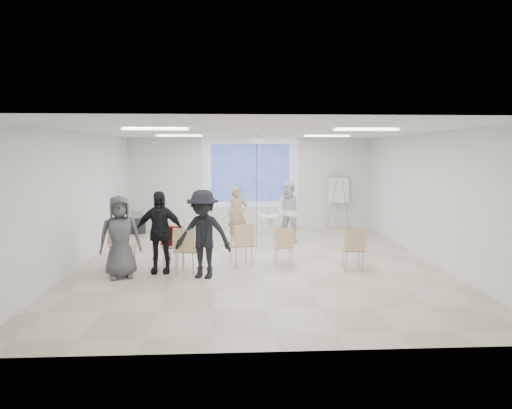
{
  "coord_description": "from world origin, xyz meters",
  "views": [
    {
      "loc": [
        -0.53,
        -9.7,
        2.56
      ],
      "look_at": [
        0.0,
        0.8,
        1.25
      ],
      "focal_mm": 30.0,
      "sensor_mm": 36.0,
      "label": 1
    }
  ],
  "objects_px": {
    "chair_left_mid": "(172,243)",
    "flipchart_easel": "(339,190)",
    "chair_far_left": "(120,242)",
    "chair_left_inner": "(186,247)",
    "audience_left": "(159,226)",
    "chair_center": "(242,241)",
    "audience_outer": "(120,232)",
    "player_right": "(290,208)",
    "chair_right_inner": "(284,243)",
    "chair_right_far": "(354,246)",
    "audience_mid": "(203,228)",
    "player_left": "(238,211)",
    "pedestal_table": "(270,226)",
    "laptop": "(188,248)",
    "av_cart": "(137,223)"
  },
  "relations": [
    {
      "from": "chair_left_mid",
      "to": "flipchart_easel",
      "type": "height_order",
      "value": "flipchart_easel"
    },
    {
      "from": "chair_far_left",
      "to": "flipchart_easel",
      "type": "bearing_deg",
      "value": 56.82
    },
    {
      "from": "chair_left_inner",
      "to": "audience_left",
      "type": "relative_size",
      "value": 0.5
    },
    {
      "from": "chair_center",
      "to": "audience_left",
      "type": "relative_size",
      "value": 0.49
    },
    {
      "from": "audience_left",
      "to": "audience_outer",
      "type": "height_order",
      "value": "audience_left"
    },
    {
      "from": "player_right",
      "to": "chair_right_inner",
      "type": "distance_m",
      "value": 2.64
    },
    {
      "from": "chair_right_far",
      "to": "chair_right_inner",
      "type": "bearing_deg",
      "value": 163.45
    },
    {
      "from": "chair_center",
      "to": "chair_right_far",
      "type": "distance_m",
      "value": 2.42
    },
    {
      "from": "chair_far_left",
      "to": "audience_outer",
      "type": "xyz_separation_m",
      "value": [
        0.21,
        -0.78,
        0.38
      ]
    },
    {
      "from": "audience_mid",
      "to": "chair_center",
      "type": "bearing_deg",
      "value": 58.99
    },
    {
      "from": "flipchart_easel",
      "to": "chair_left_mid",
      "type": "bearing_deg",
      "value": -130.2
    },
    {
      "from": "player_left",
      "to": "chair_far_left",
      "type": "relative_size",
      "value": 1.89
    },
    {
      "from": "pedestal_table",
      "to": "laptop",
      "type": "distance_m",
      "value": 3.71
    },
    {
      "from": "chair_center",
      "to": "chair_right_inner",
      "type": "height_order",
      "value": "chair_center"
    },
    {
      "from": "chair_left_mid",
      "to": "chair_right_far",
      "type": "xyz_separation_m",
      "value": [
        3.93,
        -0.61,
        0.03
      ]
    },
    {
      "from": "chair_left_mid",
      "to": "chair_right_inner",
      "type": "xyz_separation_m",
      "value": [
        2.49,
        -0.08,
        -0.01
      ]
    },
    {
      "from": "audience_outer",
      "to": "chair_right_inner",
      "type": "bearing_deg",
      "value": -5.86
    },
    {
      "from": "laptop",
      "to": "av_cart",
      "type": "height_order",
      "value": "av_cart"
    },
    {
      "from": "audience_left",
      "to": "chair_far_left",
      "type": "bearing_deg",
      "value": 155.08
    },
    {
      "from": "pedestal_table",
      "to": "chair_center",
      "type": "distance_m",
      "value": 2.85
    },
    {
      "from": "chair_far_left",
      "to": "flipchart_easel",
      "type": "relative_size",
      "value": 0.54
    },
    {
      "from": "chair_left_inner",
      "to": "laptop",
      "type": "relative_size",
      "value": 2.73
    },
    {
      "from": "pedestal_table",
      "to": "chair_right_far",
      "type": "xyz_separation_m",
      "value": [
        1.52,
        -3.21,
        0.13
      ]
    },
    {
      "from": "chair_left_inner",
      "to": "flipchart_easel",
      "type": "distance_m",
      "value": 6.84
    },
    {
      "from": "chair_right_far",
      "to": "audience_outer",
      "type": "xyz_separation_m",
      "value": [
        -4.85,
        -0.18,
        0.39
      ]
    },
    {
      "from": "player_left",
      "to": "chair_left_inner",
      "type": "relative_size",
      "value": 1.81
    },
    {
      "from": "chair_left_mid",
      "to": "chair_center",
      "type": "xyz_separation_m",
      "value": [
        1.56,
        -0.11,
        0.05
      ]
    },
    {
      "from": "chair_right_far",
      "to": "av_cart",
      "type": "bearing_deg",
      "value": 143.95
    },
    {
      "from": "player_left",
      "to": "audience_left",
      "type": "height_order",
      "value": "audience_left"
    },
    {
      "from": "chair_center",
      "to": "chair_right_far",
      "type": "height_order",
      "value": "chair_center"
    },
    {
      "from": "audience_left",
      "to": "chair_right_far",
      "type": "bearing_deg",
      "value": -1.19
    },
    {
      "from": "pedestal_table",
      "to": "player_right",
      "type": "relative_size",
      "value": 0.41
    },
    {
      "from": "player_right",
      "to": "laptop",
      "type": "xyz_separation_m",
      "value": [
        -2.55,
        -3.0,
        -0.43
      ]
    },
    {
      "from": "player_right",
      "to": "chair_left_inner",
      "type": "distance_m",
      "value": 4.05
    },
    {
      "from": "pedestal_table",
      "to": "flipchart_easel",
      "type": "relative_size",
      "value": 0.44
    },
    {
      "from": "player_right",
      "to": "player_left",
      "type": "bearing_deg",
      "value": -146.64
    },
    {
      "from": "chair_right_far",
      "to": "laptop",
      "type": "distance_m",
      "value": 3.53
    },
    {
      "from": "chair_left_inner",
      "to": "audience_mid",
      "type": "xyz_separation_m",
      "value": [
        0.38,
        -0.27,
        0.43
      ]
    },
    {
      "from": "pedestal_table",
      "to": "chair_left_mid",
      "type": "relative_size",
      "value": 0.88
    },
    {
      "from": "chair_left_mid",
      "to": "chair_left_inner",
      "type": "height_order",
      "value": "chair_left_inner"
    },
    {
      "from": "laptop",
      "to": "audience_left",
      "type": "relative_size",
      "value": 0.18
    },
    {
      "from": "pedestal_table",
      "to": "audience_outer",
      "type": "xyz_separation_m",
      "value": [
        -3.33,
        -3.39,
        0.51
      ]
    },
    {
      "from": "chair_left_mid",
      "to": "audience_outer",
      "type": "bearing_deg",
      "value": -123.11
    },
    {
      "from": "chair_left_inner",
      "to": "av_cart",
      "type": "bearing_deg",
      "value": 129.38
    },
    {
      "from": "pedestal_table",
      "to": "chair_far_left",
      "type": "bearing_deg",
      "value": -143.64
    },
    {
      "from": "player_right",
      "to": "chair_far_left",
      "type": "relative_size",
      "value": 2.02
    },
    {
      "from": "player_left",
      "to": "audience_left",
      "type": "bearing_deg",
      "value": -140.36
    },
    {
      "from": "pedestal_table",
      "to": "player_right",
      "type": "bearing_deg",
      "value": -12.27
    },
    {
      "from": "chair_right_inner",
      "to": "audience_left",
      "type": "distance_m",
      "value": 2.75
    },
    {
      "from": "player_left",
      "to": "flipchart_easel",
      "type": "distance_m",
      "value": 4.02
    }
  ]
}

